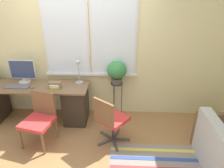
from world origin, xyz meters
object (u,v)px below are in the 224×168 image
monitor (23,71)px  book_stack (55,85)px  desk_chair_wooden (39,118)px  plant_stand (117,88)px  potted_plant (117,71)px  keyboard (17,87)px  desk_lamp (78,70)px  office_chair_swivel (110,119)px  mouse (32,87)px

monitor → book_stack: (0.65, -0.21, -0.16)m
desk_chair_wooden → plant_stand: (1.20, 0.81, 0.16)m
plant_stand → potted_plant: (-0.00, -0.00, 0.35)m
keyboard → desk_lamp: bearing=13.3°
desk_lamp → desk_chair_wooden: size_ratio=0.52×
plant_stand → monitor: bearing=-178.3°
keyboard → desk_chair_wooden: size_ratio=0.51×
book_stack → office_chair_swivel: (1.00, -0.53, -0.32)m
desk_lamp → plant_stand: bearing=2.2°
mouse → potted_plant: size_ratio=0.17×
book_stack → desk_chair_wooden: desk_chair_wooden is taller
desk_lamp → potted_plant: desk_lamp is taller
book_stack → keyboard: bearing=-178.3°
keyboard → book_stack: book_stack is taller
keyboard → potted_plant: size_ratio=1.01×
desk_lamp → book_stack: (-0.38, -0.23, -0.21)m
keyboard → plant_stand: 1.79m
office_chair_swivel → plant_stand: office_chair_swivel is taller
desk_lamp → office_chair_swivel: desk_lamp is taller
mouse → plant_stand: (1.48, 0.30, -0.13)m
keyboard → desk_lamp: 1.12m
plant_stand → book_stack: bearing=-166.5°
book_stack → desk_lamp: bearing=31.3°
mouse → plant_stand: mouse is taller
mouse → desk_chair_wooden: bearing=-61.4°
potted_plant → desk_lamp: bearing=-177.8°
keyboard → potted_plant: 1.80m
plant_stand → potted_plant: potted_plant is taller
mouse → book_stack: bearing=6.5°
mouse → office_chair_swivel: bearing=-19.0°
desk_lamp → book_stack: 0.49m
desk_lamp → office_chair_swivel: (0.62, -0.76, -0.53)m
desk_lamp → potted_plant: bearing=2.2°
office_chair_swivel → potted_plant: 0.94m
book_stack → potted_plant: potted_plant is taller
keyboard → office_chair_swivel: 1.79m
desk_chair_wooden → desk_lamp: bearing=70.6°
desk_lamp → plant_stand: desk_lamp is taller
keyboard → office_chair_swivel: size_ratio=0.51×
office_chair_swivel → plant_stand: bearing=-57.7°
book_stack → plant_stand: bearing=13.5°
keyboard → mouse: size_ratio=6.08×
book_stack → potted_plant: bearing=13.5°
monitor → desk_lamp: bearing=1.4°
book_stack → plant_stand: size_ratio=0.31×
potted_plant → keyboard: bearing=-171.0°
mouse → book_stack: 0.40m
office_chair_swivel → plant_stand: 0.81m
keyboard → mouse: bearing=-5.0°
desk_lamp → office_chair_swivel: size_ratio=0.52×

